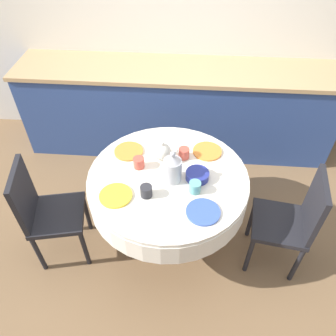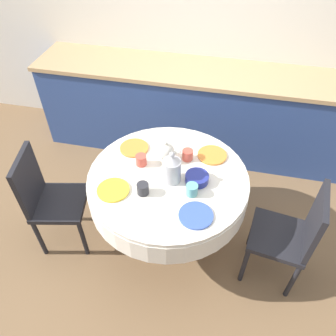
{
  "view_description": "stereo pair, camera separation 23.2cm",
  "coord_description": "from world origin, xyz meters",
  "px_view_note": "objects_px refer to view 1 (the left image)",
  "views": [
    {
      "loc": [
        0.13,
        -1.67,
        2.45
      ],
      "look_at": [
        0.0,
        0.0,
        0.84
      ],
      "focal_mm": 35.0,
      "sensor_mm": 36.0,
      "label": 1
    },
    {
      "loc": [
        0.36,
        -1.63,
        2.45
      ],
      "look_at": [
        0.0,
        0.0,
        0.84
      ],
      "focal_mm": 35.0,
      "sensor_mm": 36.0,
      "label": 2
    }
  ],
  "objects_px": {
    "chair_left": "(292,219)",
    "coffee_carafe": "(173,168)",
    "teapot": "(163,152)",
    "chair_right": "(45,210)"
  },
  "relations": [
    {
      "from": "chair_left",
      "to": "coffee_carafe",
      "type": "xyz_separation_m",
      "value": [
        -0.89,
        0.11,
        0.35
      ]
    },
    {
      "from": "coffee_carafe",
      "to": "teapot",
      "type": "xyz_separation_m",
      "value": [
        -0.09,
        0.2,
        -0.03
      ]
    },
    {
      "from": "chair_right",
      "to": "chair_left",
      "type": "bearing_deg",
      "value": 79.76
    },
    {
      "from": "coffee_carafe",
      "to": "chair_left",
      "type": "bearing_deg",
      "value": -6.87
    },
    {
      "from": "chair_left",
      "to": "teapot",
      "type": "relative_size",
      "value": 5.09
    },
    {
      "from": "teapot",
      "to": "coffee_carafe",
      "type": "bearing_deg",
      "value": -66.77
    },
    {
      "from": "coffee_carafe",
      "to": "teapot",
      "type": "bearing_deg",
      "value": 113.23
    },
    {
      "from": "chair_left",
      "to": "coffee_carafe",
      "type": "bearing_deg",
      "value": 91.64
    },
    {
      "from": "coffee_carafe",
      "to": "teapot",
      "type": "relative_size",
      "value": 1.43
    },
    {
      "from": "chair_right",
      "to": "teapot",
      "type": "distance_m",
      "value": 0.99
    }
  ]
}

